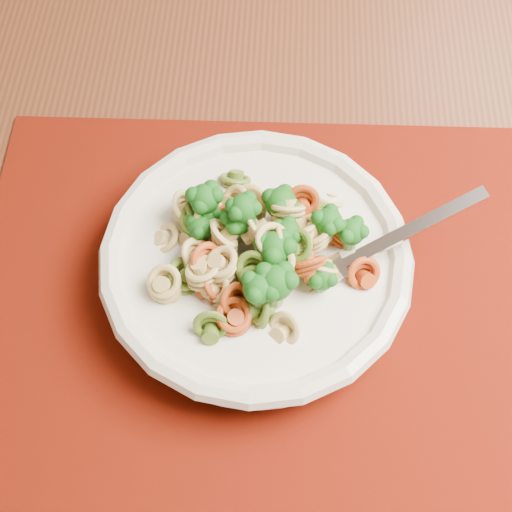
% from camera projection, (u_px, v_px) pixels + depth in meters
% --- Properties ---
extents(dining_table, '(1.64, 1.31, 0.74)m').
position_uv_depth(dining_table, '(309.00, 215.00, 0.76)').
color(dining_table, '#592C19').
rests_on(dining_table, ground).
extents(placemat, '(0.59, 0.52, 0.00)m').
position_uv_depth(placemat, '(260.00, 298.00, 0.60)').
color(placemat, '#541103').
rests_on(placemat, dining_table).
extents(pasta_bowl, '(0.26, 0.26, 0.05)m').
position_uv_depth(pasta_bowl, '(256.00, 262.00, 0.59)').
color(pasta_bowl, silver).
rests_on(pasta_bowl, placemat).
extents(pasta_broccoli_heap, '(0.22, 0.22, 0.06)m').
position_uv_depth(pasta_broccoli_heap, '(256.00, 252.00, 0.57)').
color(pasta_broccoli_heap, tan).
rests_on(pasta_broccoli_heap, pasta_bowl).
extents(fork, '(0.15, 0.14, 0.08)m').
position_uv_depth(fork, '(330.00, 271.00, 0.57)').
color(fork, silver).
rests_on(fork, pasta_bowl).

